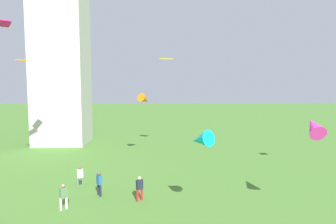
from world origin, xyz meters
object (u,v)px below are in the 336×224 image
person_0 (63,195)px  kite_flying_0 (0,23)px  person_1 (80,176)px  person_2 (140,187)px  person_3 (99,182)px  kite_flying_3 (314,127)px  kite_flying_4 (167,59)px  kite_flying_2 (23,60)px  kite_flying_6 (145,99)px  kite_flying_5 (201,140)px

person_0 → kite_flying_0: (-6.66, 6.48, 12.17)m
person_1 → kite_flying_0: kite_flying_0 is taller
person_2 → kite_flying_0: 17.54m
person_3 → kite_flying_3: kite_flying_3 is taller
person_0 → kite_flying_4: kite_flying_4 is taller
kite_flying_2 → kite_flying_0: bearing=-150.6°
kite_flying_0 → kite_flying_2: size_ratio=1.35×
kite_flying_0 → kite_flying_3: size_ratio=1.08×
person_0 → kite_flying_4: 19.58m
person_1 → kite_flying_2: kite_flying_2 is taller
kite_flying_4 → kite_flying_6: 5.39m
person_0 → kite_flying_3: kite_flying_3 is taller
kite_flying_2 → kite_flying_6: (11.69, 2.64, -3.96)m
person_0 → kite_flying_4: bearing=24.1°
kite_flying_5 → kite_flying_6: bearing=-111.9°
kite_flying_4 → kite_flying_0: bearing=65.6°
person_1 → kite_flying_2: 13.51m
kite_flying_4 → person_3: bearing=100.7°
person_2 → person_3: bearing=119.8°
person_2 → kite_flying_4: bearing=40.0°
kite_flying_0 → kite_flying_4: (13.99, 8.67, -2.16)m
person_3 → kite_flying_5: bearing=28.7°
person_1 → person_2: 5.57m
kite_flying_2 → kite_flying_6: size_ratio=0.74×
person_2 → kite_flying_4: kite_flying_4 is taller
person_2 → kite_flying_6: kite_flying_6 is taller
person_2 → kite_flying_3: size_ratio=1.00×
person_3 → person_0: bearing=-69.2°
person_2 → kite_flying_0: (-11.54, 5.21, 12.14)m
person_1 → kite_flying_5: 11.06m
kite_flying_2 → kite_flying_3: 26.11m
kite_flying_4 → kite_flying_5: bearing=128.4°
person_2 → person_3: (-3.00, 1.10, 0.02)m
kite_flying_2 → person_2: bearing=-102.0°
person_3 → kite_flying_2: 15.37m
kite_flying_0 → person_3: bearing=115.6°
person_1 → kite_flying_2: (-6.90, 6.77, 9.44)m
person_0 → kite_flying_0: 15.31m
person_3 → kite_flying_4: size_ratio=1.10×
kite_flying_4 → person_2: bearing=113.8°
person_2 → kite_flying_2: 17.83m
kite_flying_0 → person_0: bearing=97.0°
person_2 → kite_flying_2: kite_flying_2 is taller
kite_flying_0 → kite_flying_5: size_ratio=1.01×
person_0 → kite_flying_6: kite_flying_6 is taller
kite_flying_2 → person_3: bearing=-106.9°
person_1 → kite_flying_0: (-6.74, 2.39, 12.15)m
kite_flying_3 → kite_flying_6: 18.86m
person_0 → person_3: 3.03m
kite_flying_4 → kite_flying_5: kite_flying_4 is taller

